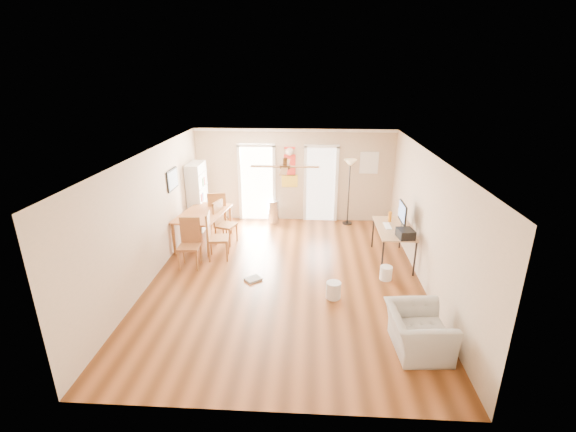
# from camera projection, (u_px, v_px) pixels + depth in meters

# --- Properties ---
(floor) EXTENTS (7.00, 7.00, 0.00)m
(floor) POSITION_uv_depth(u_px,v_px,m) (286.00, 277.00, 8.33)
(floor) COLOR brown
(floor) RESTS_ON ground
(ceiling) EXTENTS (5.50, 7.00, 0.00)m
(ceiling) POSITION_uv_depth(u_px,v_px,m) (286.00, 154.00, 7.44)
(ceiling) COLOR silver
(ceiling) RESTS_ON floor
(wall_back) EXTENTS (5.50, 0.04, 2.60)m
(wall_back) POSITION_uv_depth(u_px,v_px,m) (294.00, 176.00, 11.17)
(wall_back) COLOR beige
(wall_back) RESTS_ON floor
(wall_front) EXTENTS (5.50, 0.04, 2.60)m
(wall_front) POSITION_uv_depth(u_px,v_px,m) (267.00, 325.00, 4.60)
(wall_front) COLOR beige
(wall_front) RESTS_ON floor
(wall_left) EXTENTS (0.04, 7.00, 2.60)m
(wall_left) POSITION_uv_depth(u_px,v_px,m) (150.00, 216.00, 8.04)
(wall_left) COLOR beige
(wall_left) RESTS_ON floor
(wall_right) EXTENTS (0.04, 7.00, 2.60)m
(wall_right) POSITION_uv_depth(u_px,v_px,m) (428.00, 222.00, 7.73)
(wall_right) COLOR beige
(wall_right) RESTS_ON floor
(crown_molding) EXTENTS (5.50, 7.00, 0.08)m
(crown_molding) POSITION_uv_depth(u_px,v_px,m) (286.00, 156.00, 7.45)
(crown_molding) COLOR white
(crown_molding) RESTS_ON wall_back
(kitchen_doorway) EXTENTS (0.90, 0.10, 2.10)m
(kitchen_doorway) POSITION_uv_depth(u_px,v_px,m) (257.00, 184.00, 11.30)
(kitchen_doorway) COLOR white
(kitchen_doorway) RESTS_ON wall_back
(bathroom_doorway) EXTENTS (0.80, 0.10, 2.10)m
(bathroom_doorway) POSITION_uv_depth(u_px,v_px,m) (321.00, 185.00, 11.20)
(bathroom_doorway) COLOR white
(bathroom_doorway) RESTS_ON wall_back
(wall_decal) EXTENTS (0.46, 0.03, 1.10)m
(wall_decal) POSITION_uv_depth(u_px,v_px,m) (290.00, 167.00, 11.07)
(wall_decal) COLOR red
(wall_decal) RESTS_ON wall_back
(ac_grille) EXTENTS (0.50, 0.04, 0.60)m
(ac_grille) POSITION_uv_depth(u_px,v_px,m) (369.00, 163.00, 10.89)
(ac_grille) COLOR white
(ac_grille) RESTS_ON wall_back
(framed_poster) EXTENTS (0.04, 0.66, 0.48)m
(framed_poster) POSITION_uv_depth(u_px,v_px,m) (172.00, 179.00, 9.21)
(framed_poster) COLOR black
(framed_poster) RESTS_ON wall_left
(ceiling_fan) EXTENTS (1.24, 1.24, 0.20)m
(ceiling_fan) POSITION_uv_depth(u_px,v_px,m) (285.00, 167.00, 7.22)
(ceiling_fan) COLOR #593819
(ceiling_fan) RESTS_ON ceiling
(bookshelf) EXTENTS (0.61, 0.89, 1.81)m
(bookshelf) POSITION_uv_depth(u_px,v_px,m) (198.00, 196.00, 10.67)
(bookshelf) COLOR silver
(bookshelf) RESTS_ON floor
(dining_table) EXTENTS (1.20, 1.74, 0.81)m
(dining_table) POSITION_uv_depth(u_px,v_px,m) (204.00, 228.00, 9.87)
(dining_table) COLOR #AB6537
(dining_table) RESTS_ON floor
(dining_chair_right_a) EXTENTS (0.55, 0.55, 1.07)m
(dining_chair_right_a) POSITION_uv_depth(u_px,v_px,m) (226.00, 223.00, 9.82)
(dining_chair_right_a) COLOR #9F6533
(dining_chair_right_a) RESTS_ON floor
(dining_chair_right_b) EXTENTS (0.51, 0.51, 1.10)m
(dining_chair_right_b) POSITION_uv_depth(u_px,v_px,m) (218.00, 236.00, 9.02)
(dining_chair_right_b) COLOR #9A5E31
(dining_chair_right_b) RESTS_ON floor
(dining_chair_near) EXTENTS (0.46, 0.46, 1.08)m
(dining_chair_near) POSITION_uv_depth(u_px,v_px,m) (189.00, 244.00, 8.61)
(dining_chair_near) COLOR #955530
(dining_chair_near) RESTS_ON floor
(dining_chair_far) EXTENTS (0.55, 0.55, 1.14)m
(dining_chair_far) POSITION_uv_depth(u_px,v_px,m) (218.00, 212.00, 10.49)
(dining_chair_far) COLOR #A36534
(dining_chair_far) RESTS_ON floor
(trash_can) EXTENTS (0.35, 0.35, 0.66)m
(trash_can) POSITION_uv_depth(u_px,v_px,m) (273.00, 212.00, 11.21)
(trash_can) COLOR #B9BABC
(trash_can) RESTS_ON floor
(torchiere_lamp) EXTENTS (0.40, 0.40, 1.83)m
(torchiere_lamp) POSITION_uv_depth(u_px,v_px,m) (349.00, 192.00, 10.95)
(torchiere_lamp) COLOR black
(torchiere_lamp) RESTS_ON floor
(computer_desk) EXTENTS (0.75, 1.49, 0.80)m
(computer_desk) POSITION_uv_depth(u_px,v_px,m) (392.00, 244.00, 8.95)
(computer_desk) COLOR tan
(computer_desk) RESTS_ON floor
(imac) EXTENTS (0.27, 0.63, 0.59)m
(imac) POSITION_uv_depth(u_px,v_px,m) (402.00, 216.00, 8.65)
(imac) COLOR black
(imac) RESTS_ON computer_desk
(keyboard) EXTENTS (0.14, 0.41, 0.02)m
(keyboard) POSITION_uv_depth(u_px,v_px,m) (387.00, 226.00, 8.90)
(keyboard) COLOR white
(keyboard) RESTS_ON computer_desk
(printer) EXTENTS (0.36, 0.41, 0.19)m
(printer) POSITION_uv_depth(u_px,v_px,m) (405.00, 234.00, 8.25)
(printer) COLOR black
(printer) RESTS_ON computer_desk
(orange_bottle) EXTENTS (0.09, 0.09, 0.23)m
(orange_bottle) POSITION_uv_depth(u_px,v_px,m) (390.00, 217.00, 9.14)
(orange_bottle) COLOR orange
(orange_bottle) RESTS_ON computer_desk
(wastebasket_a) EXTENTS (0.29, 0.29, 0.32)m
(wastebasket_a) POSITION_uv_depth(u_px,v_px,m) (334.00, 290.00, 7.54)
(wastebasket_a) COLOR silver
(wastebasket_a) RESTS_ON floor
(wastebasket_b) EXTENTS (0.31, 0.31, 0.29)m
(wastebasket_b) POSITION_uv_depth(u_px,v_px,m) (386.00, 273.00, 8.22)
(wastebasket_b) COLOR silver
(wastebasket_b) RESTS_ON floor
(floor_cloth) EXTENTS (0.39, 0.38, 0.04)m
(floor_cloth) POSITION_uv_depth(u_px,v_px,m) (253.00, 279.00, 8.22)
(floor_cloth) COLOR #979893
(floor_cloth) RESTS_ON floor
(armchair) EXTENTS (0.95, 1.06, 0.65)m
(armchair) POSITION_uv_depth(u_px,v_px,m) (418.00, 331.00, 6.08)
(armchair) COLOR #ADADA8
(armchair) RESTS_ON floor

